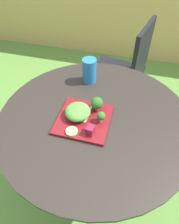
{
  "coord_description": "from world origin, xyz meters",
  "views": [
    {
      "loc": [
        0.14,
        -0.64,
        1.45
      ],
      "look_at": [
        -0.02,
        -0.02,
        0.8
      ],
      "focal_mm": 31.49,
      "sensor_mm": 36.0,
      "label": 1
    }
  ],
  "objects_px": {
    "drinking_glass": "(89,72)",
    "fork": "(88,113)",
    "patio_chair": "(126,67)",
    "salad_plate": "(84,119)"
  },
  "relations": [
    {
      "from": "patio_chair",
      "to": "drinking_glass",
      "type": "height_order",
      "value": "patio_chair"
    },
    {
      "from": "salad_plate",
      "to": "fork",
      "type": "height_order",
      "value": "fork"
    },
    {
      "from": "drinking_glass",
      "to": "fork",
      "type": "bearing_deg",
      "value": -76.23
    },
    {
      "from": "fork",
      "to": "drinking_glass",
      "type": "bearing_deg",
      "value": 103.77
    },
    {
      "from": "drinking_glass",
      "to": "salad_plate",
      "type": "bearing_deg",
      "value": -79.68
    },
    {
      "from": "patio_chair",
      "to": "salad_plate",
      "type": "height_order",
      "value": "patio_chair"
    },
    {
      "from": "patio_chair",
      "to": "salad_plate",
      "type": "relative_size",
      "value": 3.69
    },
    {
      "from": "salad_plate",
      "to": "fork",
      "type": "bearing_deg",
      "value": 74.19
    },
    {
      "from": "patio_chair",
      "to": "salad_plate",
      "type": "bearing_deg",
      "value": -97.28
    },
    {
      "from": "patio_chair",
      "to": "salad_plate",
      "type": "xyz_separation_m",
      "value": [
        -0.11,
        -0.87,
        0.24
      ]
    }
  ]
}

